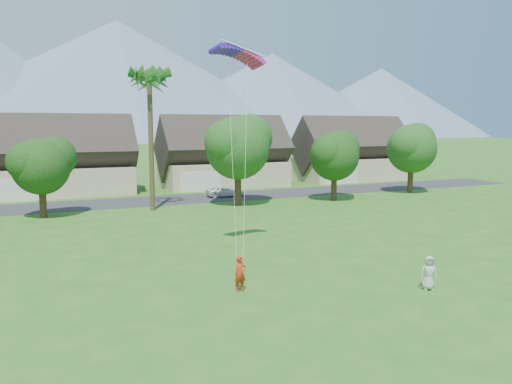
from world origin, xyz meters
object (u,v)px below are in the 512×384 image
parked_car (226,191)px  parafoil_kite (238,52)px  watcher (429,273)px  kite_flyer (240,274)px

parked_car → parafoil_kite: (-7.59, -22.91, 11.01)m
watcher → parafoil_kite: (-5.69, 9.41, 10.78)m
kite_flyer → parafoil_kite: 12.62m
watcher → parked_car: watcher is taller
watcher → kite_flyer: bearing=-176.7°
parked_car → parafoil_kite: bearing=165.9°
watcher → parked_car: 32.38m
kite_flyer → parked_car: size_ratio=0.41×
parked_car → parafoil_kite: size_ratio=1.16×
parafoil_kite → parked_car: bearing=55.2°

